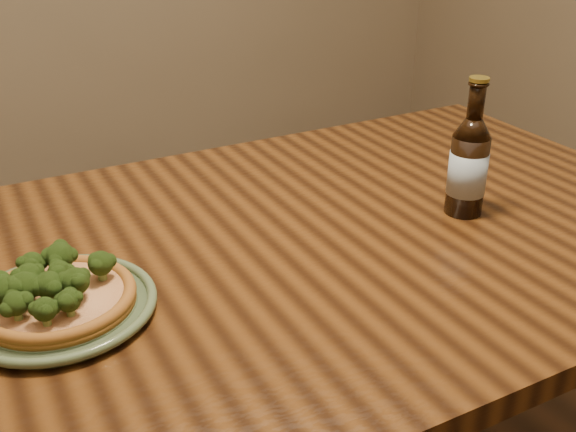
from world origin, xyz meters
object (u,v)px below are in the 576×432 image
table (261,295)px  beer_bottle (468,165)px  plate (60,306)px  pizza (55,294)px

table → beer_bottle: bearing=-8.5°
plate → beer_bottle: 0.70m
plate → pizza: pizza is taller
table → beer_bottle: (0.37, -0.06, 0.18)m
pizza → table: bearing=7.0°
table → plate: (-0.32, -0.04, 0.10)m
plate → pizza: bearing=175.3°
pizza → beer_bottle: size_ratio=0.86×
plate → beer_bottle: bearing=-1.3°
plate → beer_bottle: beer_bottle is taller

